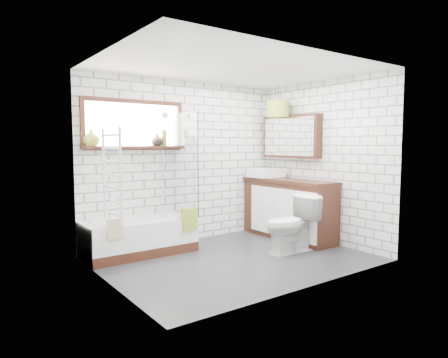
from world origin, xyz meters
TOP-DOWN VIEW (x-y plane):
  - floor at (0.00, 0.00)m, footprint 3.40×2.60m
  - ceiling at (0.00, 0.00)m, footprint 3.40×2.60m
  - wall_back at (0.00, 1.30)m, footprint 3.40×0.01m
  - wall_front at (0.00, -1.30)m, footprint 3.40×0.01m
  - wall_left at (-1.70, 0.00)m, footprint 0.01×2.60m
  - wall_right at (1.70, 0.00)m, footprint 0.01×2.60m
  - window at (-0.85, 1.26)m, footprint 1.52×0.16m
  - towel_radiator at (-1.66, 0.00)m, footprint 0.06×0.52m
  - mirror_cabinet at (1.62, 0.60)m, footprint 0.16×1.20m
  - shower_riser at (-0.40, 1.26)m, footprint 0.02×0.02m
  - bathtub at (-0.93, 0.97)m, footprint 1.51×0.67m
  - shower_screen at (-0.20, 0.97)m, footprint 0.02×0.72m
  - towel_green at (-0.33, 0.63)m, footprint 0.23×0.06m
  - towel_beige at (-1.41, 0.63)m, footprint 0.20×0.05m
  - vanity at (1.43, 0.44)m, footprint 0.55×1.69m
  - basin at (1.37, 0.93)m, footprint 0.50×0.44m
  - tap at (1.53, 0.93)m, footprint 0.04×0.04m
  - toilet at (0.84, -0.20)m, footprint 0.49×0.82m
  - vase_olive at (-1.48, 1.23)m, footprint 0.29×0.29m
  - vase_dark at (-0.51, 1.23)m, footprint 0.23×0.23m
  - bottle at (-0.40, 1.23)m, footprint 0.09×0.09m
  - pendant at (1.45, 0.74)m, footprint 0.36×0.36m

SIDE VIEW (x-z plane):
  - floor at x=0.00m, z-range -0.01..0.00m
  - bathtub at x=-0.93m, z-range 0.00..0.49m
  - toilet at x=0.84m, z-range 0.00..0.81m
  - towel_green at x=-0.33m, z-range 0.31..0.63m
  - towel_beige at x=-1.41m, z-range 0.34..0.60m
  - vanity at x=1.43m, z-range 0.00..0.97m
  - basin at x=1.37m, z-range 0.97..1.12m
  - tap at x=1.53m, z-range 1.02..1.20m
  - towel_radiator at x=-1.66m, z-range 0.70..1.70m
  - shower_screen at x=-0.20m, z-range 0.49..1.99m
  - wall_back at x=0.00m, z-range 0.00..2.50m
  - wall_front at x=0.00m, z-range 0.00..2.50m
  - wall_left at x=-1.70m, z-range 0.00..2.50m
  - wall_right at x=1.70m, z-range 0.00..2.50m
  - shower_riser at x=-0.40m, z-range 0.70..2.00m
  - vase_dark at x=-0.51m, z-range 1.48..1.67m
  - vase_olive at x=-1.48m, z-range 1.48..1.71m
  - bottle at x=-0.40m, z-range 1.48..1.72m
  - mirror_cabinet at x=1.62m, z-range 1.30..2.00m
  - window at x=-0.85m, z-range 1.46..2.14m
  - pendant at x=1.45m, z-range 1.97..2.23m
  - ceiling at x=0.00m, z-range 2.50..2.51m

